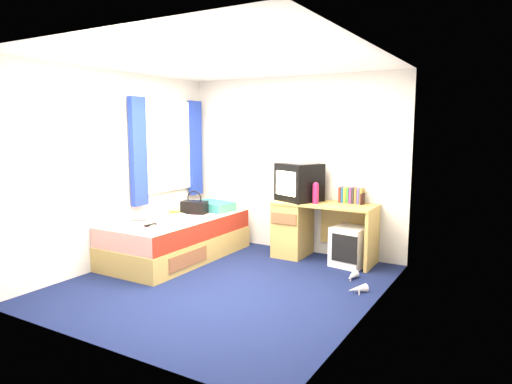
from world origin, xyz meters
The scene contains 20 objects.
ground centered at (0.00, 0.00, 0.00)m, with size 3.40×3.40×0.00m, color #0C1438.
room_shell centered at (0.00, 0.00, 1.45)m, with size 3.40×3.40×3.40m.
bed centered at (-1.10, 0.53, 0.27)m, with size 1.01×2.00×0.54m.
pillow centered at (-1.01, 1.22, 0.60)m, with size 0.57×0.36×0.12m, color #1A56AA.
desk centered at (0.32, 1.44, 0.41)m, with size 1.30×0.55×0.75m.
storage_cube centered at (0.97, 1.35, 0.25)m, with size 0.39×0.39×0.49m, color white.
crt_tv centered at (0.23, 1.44, 1.00)m, with size 0.64×0.62×0.49m.
vcr centered at (0.23, 1.44, 1.28)m, with size 0.42×0.30×0.08m, color #B7B7B9.
book_row centered at (0.89, 1.60, 0.85)m, with size 0.31×0.13×0.20m.
picture_frame centered at (1.05, 1.56, 0.82)m, with size 0.02×0.12×0.14m, color black.
pink_water_bottle centered at (0.51, 1.33, 0.87)m, with size 0.08×0.08×0.24m, color #C31B4E.
aerosol_can centered at (0.44, 1.53, 0.85)m, with size 0.05×0.05×0.19m, color white.
handbag centered at (-1.09, 0.89, 0.63)m, with size 0.38×0.27×0.31m.
towel centered at (-0.86, 0.28, 0.59)m, with size 0.29×0.24×0.10m, color white.
magazine centered at (-1.29, 0.75, 0.55)m, with size 0.21×0.28×0.01m, color #D9F31B.
water_bottle centered at (-1.39, 0.16, 0.58)m, with size 0.07×0.07×0.20m, color silver.
colour_swatch_fan centered at (-1.03, 0.00, 0.55)m, with size 0.22×0.06×0.01m, color #FFAD38.
remote_control centered at (-1.05, -0.01, 0.55)m, with size 0.05×0.16×0.02m, color black.
window_assembly centered at (-1.55, 0.90, 1.42)m, with size 0.11×1.42×1.40m.
white_heels centered at (1.27, 0.67, 0.04)m, with size 0.34×0.60×0.09m.
Camera 1 is at (2.76, -3.99, 1.71)m, focal length 32.00 mm.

